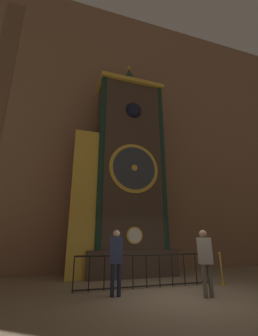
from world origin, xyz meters
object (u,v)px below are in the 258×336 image
Objects in this scene: visitor_near at (116,256)px; visitor_far at (205,256)px; stanchion_post at (222,274)px; clock_tower at (123,172)px.

visitor_near is 2.40m from visitor_far.
visitor_far is (2.26, -0.82, 0.00)m from visitor_near.
stanchion_post is (3.78, 0.50, -0.68)m from visitor_near.
visitor_near reaches higher than visitor_far.
clock_tower is 10.40× the size of stanchion_post.
visitor_near is 3.87m from stanchion_post.
visitor_far reaches higher than stanchion_post.
clock_tower is at bearing 125.61° from visitor_far.
visitor_near is 1.00× the size of visitor_far.
visitor_far is 2.12m from stanchion_post.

